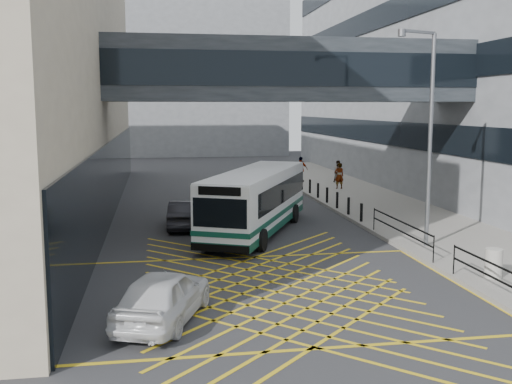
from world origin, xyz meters
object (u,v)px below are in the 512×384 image
litter_bin (494,263)px  pedestrian_b (338,172)px  pedestrian_c (301,169)px  bus (257,200)px  pedestrian_a (339,176)px  car_silver (235,180)px  street_lamp (427,126)px  car_white (163,295)px  car_dark (185,214)px

litter_bin → pedestrian_b: pedestrian_b is taller
litter_bin → pedestrian_c: pedestrian_c is taller
bus → pedestrian_b: bus is taller
litter_bin → pedestrian_a: size_ratio=0.54×
pedestrian_b → pedestrian_c: pedestrian_c is taller
pedestrian_a → pedestrian_c: pedestrian_c is taller
car_silver → street_lamp: 19.49m
street_lamp → pedestrian_a: (1.88, 17.28, -3.92)m
bus → pedestrian_a: 15.12m
car_white → pedestrian_c: size_ratio=2.43×
bus → litter_bin: size_ratio=10.65×
bus → car_white: bus is taller
car_silver → litter_bin: (5.56, -22.91, -0.11)m
bus → litter_bin: 11.09m
car_white → pedestrian_a: pedestrian_a is taller
pedestrian_a → pedestrian_b: pedestrian_a is taller
car_dark → litter_bin: size_ratio=4.42×
litter_bin → pedestrian_b: 25.39m
pedestrian_b → litter_bin: bearing=-109.9°
pedestrian_a → pedestrian_b: bearing=-107.8°
litter_bin → pedestrian_c: (-0.13, 26.11, 0.46)m
car_dark → street_lamp: bearing=152.3°
street_lamp → bus: bearing=123.8°
car_white → litter_bin: car_white is taller
bus → pedestrian_b: bearing=86.2°
pedestrian_b → pedestrian_c: (-2.68, 0.85, 0.13)m
car_white → pedestrian_b: (13.30, 27.20, 0.25)m
car_dark → pedestrian_b: 18.96m
car_white → car_dark: size_ratio=1.08×
bus → pedestrian_c: size_ratio=5.45×
bus → street_lamp: street_lamp is taller
bus → pedestrian_b: (8.93, 16.23, -0.56)m
car_white → bus: bearing=-91.6°
car_silver → pedestrian_a: bearing=149.2°
car_dark → pedestrian_b: pedestrian_b is taller
car_white → litter_bin: (10.75, 1.94, -0.09)m
pedestrian_b → pedestrian_a: bearing=-120.7°
car_dark → pedestrian_b: (12.13, 14.56, 0.31)m
bus → street_lamp: size_ratio=1.22×
bus → car_dark: bearing=177.4°
car_silver → bus: bearing=63.9°
bus → car_dark: 3.72m
pedestrian_c → car_white: bearing=107.1°
car_dark → litter_bin: 14.36m
street_lamp → litter_bin: bearing=-105.9°
litter_bin → pedestrian_a: 21.95m
car_white → pedestrian_a: bearing=-97.1°
car_silver → pedestrian_b: (8.11, 2.35, 0.22)m
pedestrian_b → pedestrian_c: 2.82m
car_white → litter_bin: size_ratio=4.76×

